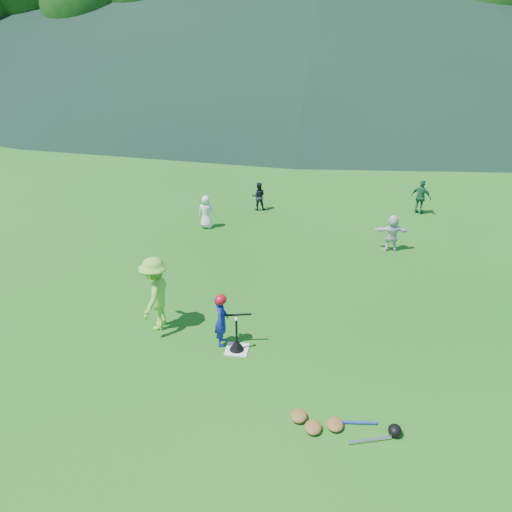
{
  "coord_description": "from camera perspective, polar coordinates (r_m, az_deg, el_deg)",
  "views": [
    {
      "loc": [
        1.64,
        -8.02,
        6.12
      ],
      "look_at": [
        0.0,
        2.5,
        0.9
      ],
      "focal_mm": 35.0,
      "sensor_mm": 36.0,
      "label": 1
    }
  ],
  "objects": [
    {
      "name": "fielder_b",
      "position": [
        17.07,
        0.29,
        6.84
      ],
      "size": [
        0.53,
        0.45,
        0.97
      ],
      "primitive_type": "imported",
      "rotation": [
        0.0,
        0.0,
        3.32
      ],
      "color": "black",
      "rests_on": "ground"
    },
    {
      "name": "batter_gear",
      "position": [
        9.86,
        -3.93,
        -5.13
      ],
      "size": [
        0.73,
        0.26,
        0.49
      ],
      "color": "#AE0B19",
      "rests_on": "ground"
    },
    {
      "name": "ground",
      "position": [
        10.22,
        -2.2,
        -10.68
      ],
      "size": [
        120.0,
        120.0,
        0.0
      ],
      "primitive_type": "plane",
      "color": "#135212",
      "rests_on": "ground"
    },
    {
      "name": "batting_tee",
      "position": [
        10.15,
        -2.21,
        -10.1
      ],
      "size": [
        0.3,
        0.3,
        0.68
      ],
      "color": "black",
      "rests_on": "home_plate"
    },
    {
      "name": "baseball",
      "position": [
        9.8,
        -2.27,
        -7.22
      ],
      "size": [
        0.08,
        0.08,
        0.08
      ],
      "primitive_type": "sphere",
      "color": "white",
      "rests_on": "batting_tee"
    },
    {
      "name": "equipment_pile",
      "position": [
        8.68,
        9.02,
        -18.5
      ],
      "size": [
        1.8,
        0.63,
        0.19
      ],
      "color": "olive",
      "rests_on": "ground"
    },
    {
      "name": "home_plate",
      "position": [
        10.22,
        -2.2,
        -10.64
      ],
      "size": [
        0.45,
        0.45,
        0.02
      ],
      "primitive_type": "cube",
      "color": "silver",
      "rests_on": "ground"
    },
    {
      "name": "outfield_fence",
      "position": [
        36.47,
        6.49,
        17.4
      ],
      "size": [
        70.07,
        0.08,
        1.33
      ],
      "color": "gray",
      "rests_on": "ground"
    },
    {
      "name": "adult_coach",
      "position": [
        10.67,
        -11.43,
        -4.26
      ],
      "size": [
        0.62,
        1.07,
        1.64
      ],
      "primitive_type": "imported",
      "rotation": [
        0.0,
        0.0,
        -1.59
      ],
      "color": "#7ECC3C",
      "rests_on": "ground"
    },
    {
      "name": "fielder_c",
      "position": [
        17.58,
        18.33,
        6.4
      ],
      "size": [
        0.73,
        0.58,
        1.16
      ],
      "primitive_type": "imported",
      "rotation": [
        0.0,
        0.0,
        2.63
      ],
      "color": "#1C5D3B",
      "rests_on": "ground"
    },
    {
      "name": "fielder_d",
      "position": [
        14.55,
        15.29,
        2.57
      ],
      "size": [
        1.01,
        0.39,
        1.07
      ],
      "primitive_type": "imported",
      "rotation": [
        0.0,
        0.0,
        3.21
      ],
      "color": "silver",
      "rests_on": "ground"
    },
    {
      "name": "fielder_a",
      "position": [
        15.66,
        -5.72,
        5.03
      ],
      "size": [
        0.53,
        0.37,
        1.05
      ],
      "primitive_type": "imported",
      "rotation": [
        0.0,
        0.0,
        3.07
      ],
      "color": "white",
      "rests_on": "ground"
    },
    {
      "name": "batter_child",
      "position": [
        10.1,
        -3.99,
        -7.33
      ],
      "size": [
        0.31,
        0.44,
        1.12
      ],
      "primitive_type": "imported",
      "rotation": [
        0.0,
        0.0,
        1.69
      ],
      "color": "navy",
      "rests_on": "ground"
    }
  ]
}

